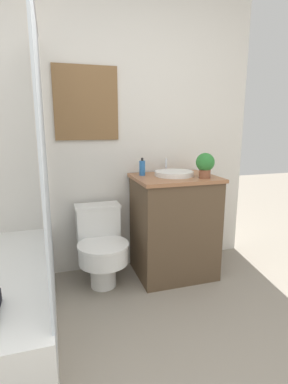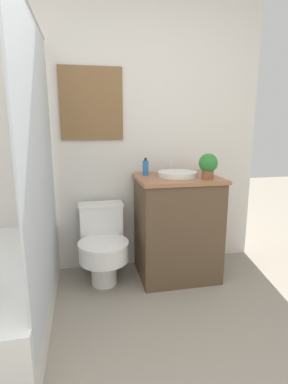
% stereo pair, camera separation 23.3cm
% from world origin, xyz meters
% --- Properties ---
extents(wall_back, '(3.04, 0.07, 2.50)m').
position_xyz_m(wall_back, '(-0.00, 1.92, 1.26)').
color(wall_back, silver).
rests_on(wall_back, ground_plane).
extents(shower_area, '(0.66, 1.50, 1.98)m').
position_xyz_m(shower_area, '(-0.67, 1.14, 0.28)').
color(shower_area, white).
rests_on(shower_area, ground_plane).
extents(toilet, '(0.41, 0.55, 0.65)m').
position_xyz_m(toilet, '(0.02, 1.61, 0.34)').
color(toilet, white).
rests_on(toilet, ground_plane).
extents(vanity, '(0.69, 0.57, 0.89)m').
position_xyz_m(vanity, '(0.67, 1.59, 0.45)').
color(vanity, brown).
rests_on(vanity, ground_plane).
extents(sink, '(0.34, 0.37, 0.13)m').
position_xyz_m(sink, '(0.67, 1.62, 0.91)').
color(sink, white).
rests_on(sink, vanity).
extents(soap_bottle, '(0.05, 0.05, 0.15)m').
position_xyz_m(soap_bottle, '(0.41, 1.72, 0.96)').
color(soap_bottle, '#2D6BB2').
rests_on(soap_bottle, vanity).
extents(potted_plant, '(0.15, 0.15, 0.21)m').
position_xyz_m(potted_plant, '(0.87, 1.44, 1.01)').
color(potted_plant, brown).
rests_on(potted_plant, vanity).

